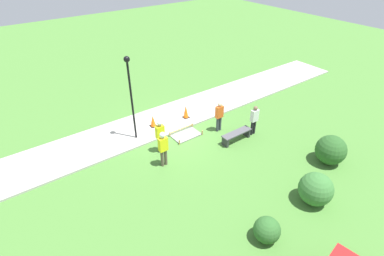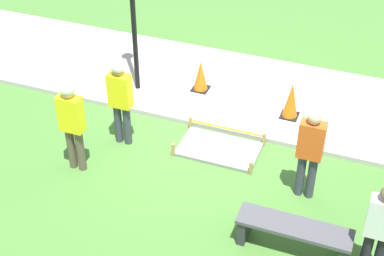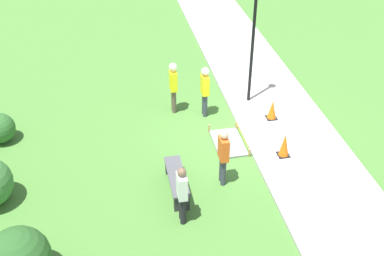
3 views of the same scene
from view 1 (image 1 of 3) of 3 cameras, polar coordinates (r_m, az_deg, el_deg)
name	(u,v)px [view 1 (image 1 of 3)]	position (r m, az deg, el deg)	size (l,w,h in m)	color
ground_plane	(174,134)	(15.69, -3.47, -1.10)	(60.00, 60.00, 0.00)	#477A33
sidewalk	(159,121)	(16.72, -6.22, 1.28)	(28.00, 2.90, 0.10)	#ADAAA3
wet_concrete_patch	(186,135)	(15.50, -1.13, -1.37)	(1.49, 0.92, 0.27)	gray
traffic_cone_near_patch	(186,112)	(16.70, -1.19, 3.12)	(0.34, 0.34, 0.74)	black
traffic_cone_far_patch	(153,121)	(16.07, -7.45, 1.35)	(0.34, 0.34, 0.66)	black
park_bench	(237,135)	(15.11, 8.48, -1.30)	(1.68, 0.44, 0.51)	#2D2D33
worker_supervisor	(160,134)	(13.92, -6.10, -1.05)	(0.40, 0.25, 1.73)	#383D47
worker_assistant	(163,146)	(13.06, -5.52, -3.44)	(0.40, 0.25, 1.77)	brown
bystander_in_orange_shirt	(219,115)	(15.50, 5.21, 2.47)	(0.40, 0.22, 1.67)	#383D47
bystander_in_gray_shirt	(254,119)	(15.49, 11.77, 1.75)	(0.40, 0.22, 1.64)	black
lamppost_near	(130,88)	(14.13, -11.69, 7.50)	(0.28, 0.28, 4.26)	black
shrub_rounded_near	(267,230)	(10.86, 14.08, -18.32)	(0.92, 0.92, 0.92)	#2D6028
shrub_rounded_mid	(316,189)	(12.49, 22.50, -10.68)	(1.30, 1.30, 1.30)	#387033
shrub_rounded_far	(331,150)	(14.77, 24.93, -3.81)	(1.35, 1.35, 1.35)	#285623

